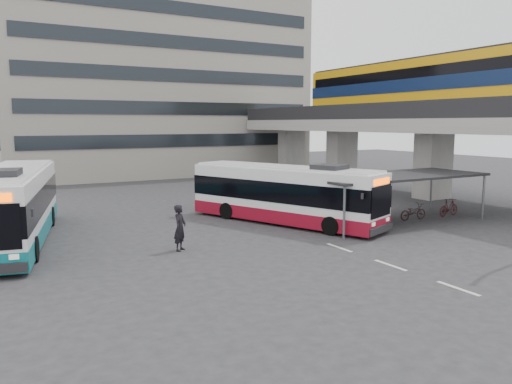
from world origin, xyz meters
TOP-DOWN VIEW (x-y plane):
  - ground at (0.00, 0.00)m, footprint 120.00×120.00m
  - viaduct at (17.00, 11.24)m, footprint 8.00×32.00m
  - bike_shelter at (8.45, 3.00)m, footprint 10.00×4.00m
  - office_block at (6.00, 36.00)m, footprint 30.00×15.00m
  - road_markings at (2.50, -3.00)m, footprint 0.15×7.60m
  - bus_main at (3.32, 5.69)m, footprint 6.35×10.97m
  - bus_teal at (-9.36, 7.81)m, footprint 4.89×12.03m
  - pedestrian at (-3.53, 2.82)m, footprint 0.81×0.82m

SIDE VIEW (x-z plane):
  - ground at x=0.00m, z-range 0.00..0.00m
  - road_markings at x=2.50m, z-range 0.00..0.01m
  - pedestrian at x=-3.53m, z-range 0.00..1.91m
  - bus_main at x=3.32m, z-range -0.12..3.11m
  - bus_teal at x=-9.36m, z-range -0.12..3.35m
  - bike_shelter at x=8.45m, z-range 0.37..2.91m
  - viaduct at x=17.00m, z-range 1.39..11.07m
  - office_block at x=6.00m, z-range 0.00..25.00m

